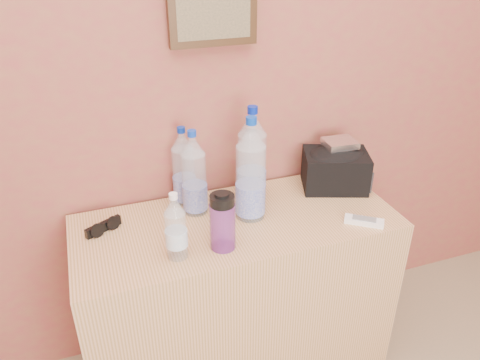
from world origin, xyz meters
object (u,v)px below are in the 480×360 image
toiletry_bag (335,168)px  foil_packet (340,143)px  pet_large_b (184,170)px  pet_large_d (251,175)px  dresser (237,297)px  ac_remote (364,221)px  sunglasses (103,227)px  pet_large_a (194,177)px  pet_small (176,230)px  pet_large_c (252,162)px  nalgene_bottle (223,221)px

toiletry_bag → foil_packet: size_ratio=2.02×
pet_large_b → pet_large_d: size_ratio=0.80×
foil_packet → pet_large_d: bearing=-165.5°
dresser → toiletry_bag: toiletry_bag is taller
dresser → ac_remote: ac_remote is taller
sunglasses → toiletry_bag: size_ratio=0.54×
pet_large_a → pet_small: size_ratio=1.39×
dresser → pet_small: (-0.24, -0.13, 0.46)m
toiletry_bag → foil_packet: foil_packet is taller
pet_large_d → foil_packet: pet_large_d is taller
toiletry_bag → sunglasses: bearing=-159.4°
pet_large_d → sunglasses: size_ratio=2.84×
pet_large_b → pet_small: size_ratio=1.32×
pet_large_a → pet_large_d: bearing=-28.4°
pet_large_a → sunglasses: size_ratio=2.39×
pet_large_a → ac_remote: (0.53, -0.28, -0.13)m
sunglasses → ac_remote: (0.86, -0.26, -0.01)m
pet_large_a → pet_small: (-0.12, -0.24, -0.04)m
sunglasses → foil_packet: size_ratio=1.10×
pet_large_a → sunglasses: pet_large_a is taller
pet_large_b → pet_large_c: pet_large_c is taller
pet_large_b → pet_large_d: 0.27m
pet_large_b → ac_remote: size_ratio=2.23×
nalgene_bottle → ac_remote: (0.51, -0.04, -0.09)m
pet_large_a → foil_packet: (0.59, 0.01, 0.04)m
sunglasses → ac_remote: 0.90m
toiletry_bag → pet_large_b: bearing=-168.7°
pet_large_d → foil_packet: 0.42m
dresser → sunglasses: 0.59m
pet_large_a → pet_large_c: pet_large_c is taller
dresser → toiletry_bag: (0.44, 0.10, 0.44)m
pet_large_b → pet_large_c: 0.25m
pet_small → ac_remote: 0.66m
foil_packet → dresser: bearing=-165.3°
pet_large_a → pet_large_c: (0.22, -0.00, 0.03)m
pet_large_d → nalgene_bottle: 0.22m
ac_remote → toiletry_bag: toiletry_bag is taller
pet_large_a → pet_large_d: pet_large_d is taller
nalgene_bottle → sunglasses: (-0.36, 0.22, -0.08)m
pet_large_d → toiletry_bag: (0.39, 0.09, -0.08)m
pet_large_a → nalgene_bottle: size_ratio=1.58×
foil_packet → nalgene_bottle: bearing=-155.8°
pet_large_b → pet_large_d: (0.20, -0.18, 0.03)m
sunglasses → ac_remote: bearing=-44.3°
pet_large_a → foil_packet: pet_large_a is taller
dresser → toiletry_bag: size_ratio=4.68×
pet_large_b → sunglasses: pet_large_b is taller
ac_remote → foil_packet: bearing=116.0°
ac_remote → pet_small: bearing=-147.3°
pet_large_c → foil_packet: (0.37, 0.01, 0.01)m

